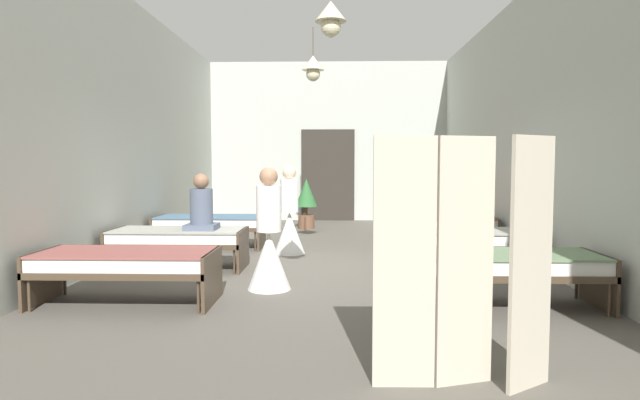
% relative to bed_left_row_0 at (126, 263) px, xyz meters
% --- Properties ---
extents(ground_plane, '(6.79, 13.75, 0.10)m').
position_rel_bed_left_row_0_xyz_m(ground_plane, '(2.04, 1.90, -0.49)').
color(ground_plane, '#59544C').
extents(room_shell, '(6.59, 13.35, 4.16)m').
position_rel_bed_left_row_0_xyz_m(room_shell, '(2.04, 3.26, 1.65)').
color(room_shell, '#B2B7AD').
rests_on(room_shell, ground).
extents(bed_left_row_0, '(1.90, 0.84, 0.57)m').
position_rel_bed_left_row_0_xyz_m(bed_left_row_0, '(0.00, 0.00, 0.00)').
color(bed_left_row_0, '#473828').
rests_on(bed_left_row_0, ground).
extents(bed_right_row_0, '(1.90, 0.84, 0.57)m').
position_rel_bed_left_row_0_xyz_m(bed_right_row_0, '(4.09, 0.00, 0.00)').
color(bed_right_row_0, '#473828').
rests_on(bed_right_row_0, ground).
extents(bed_left_row_1, '(1.90, 0.84, 0.57)m').
position_rel_bed_left_row_0_xyz_m(bed_left_row_1, '(0.00, 1.90, 0.00)').
color(bed_left_row_1, '#473828').
rests_on(bed_left_row_1, ground).
extents(bed_right_row_1, '(1.90, 0.84, 0.57)m').
position_rel_bed_left_row_0_xyz_m(bed_right_row_1, '(4.09, 1.90, 0.00)').
color(bed_right_row_1, '#473828').
rests_on(bed_right_row_1, ground).
extents(bed_left_row_2, '(1.90, 0.84, 0.57)m').
position_rel_bed_left_row_0_xyz_m(bed_left_row_2, '(0.00, 3.80, 0.00)').
color(bed_left_row_2, '#473828').
rests_on(bed_left_row_2, ground).
extents(bed_right_row_2, '(1.90, 0.84, 0.57)m').
position_rel_bed_left_row_0_xyz_m(bed_right_row_2, '(4.09, 3.80, 0.00)').
color(bed_right_row_2, '#473828').
rests_on(bed_right_row_2, ground).
extents(nurse_near_aisle, '(0.52, 0.52, 1.49)m').
position_rel_bed_left_row_0_xyz_m(nurse_near_aisle, '(1.48, 3.22, 0.09)').
color(nurse_near_aisle, white).
rests_on(nurse_near_aisle, ground).
extents(nurse_mid_aisle, '(0.52, 0.52, 1.49)m').
position_rel_bed_left_row_0_xyz_m(nurse_mid_aisle, '(1.46, 0.70, 0.09)').
color(nurse_mid_aisle, white).
rests_on(nurse_mid_aisle, ground).
extents(patient_seated_primary, '(0.44, 0.44, 0.80)m').
position_rel_bed_left_row_0_xyz_m(patient_seated_primary, '(0.35, 1.86, 0.43)').
color(patient_seated_primary, '#515B70').
rests_on(patient_seated_primary, bed_left_row_1).
extents(potted_plant, '(0.51, 0.51, 1.16)m').
position_rel_bed_left_row_0_xyz_m(potted_plant, '(1.57, 6.66, 0.26)').
color(potted_plant, brown).
rests_on(potted_plant, ground).
extents(privacy_screen, '(1.23, 0.27, 1.70)m').
position_rel_bed_left_row_0_xyz_m(privacy_screen, '(3.14, -2.05, 0.41)').
color(privacy_screen, '#BCB29E').
rests_on(privacy_screen, ground).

